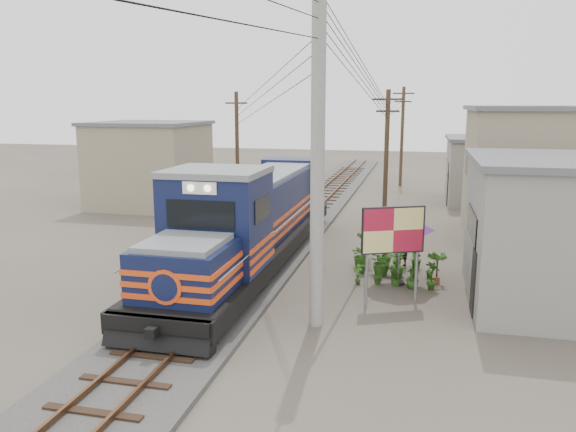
% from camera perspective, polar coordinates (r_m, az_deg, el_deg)
% --- Properties ---
extents(ground, '(120.00, 120.00, 0.00)m').
position_cam_1_polar(ground, '(18.02, -8.00, -9.28)').
color(ground, '#473F35').
rests_on(ground, ground).
extents(ballast, '(3.60, 70.00, 0.16)m').
position_cam_1_polar(ballast, '(27.15, -0.37, -1.87)').
color(ballast, '#595651').
rests_on(ballast, ground).
extents(track, '(1.15, 70.00, 0.12)m').
position_cam_1_polar(track, '(27.11, -0.37, -1.50)').
color(track, '#51331E').
rests_on(track, ground).
extents(locomotive, '(3.09, 16.82, 4.17)m').
position_cam_1_polar(locomotive, '(21.82, -3.64, -0.57)').
color(locomotive, black).
rests_on(locomotive, ground).
extents(utility_pole_main, '(0.40, 0.40, 10.00)m').
position_cam_1_polar(utility_pole_main, '(15.47, 3.04, 6.45)').
color(utility_pole_main, '#9E9B93').
rests_on(utility_pole_main, ground).
extents(wooden_pole_mid, '(1.60, 0.24, 7.00)m').
position_cam_1_polar(wooden_pole_mid, '(29.83, 9.95, 6.17)').
color(wooden_pole_mid, '#4C3826').
rests_on(wooden_pole_mid, ground).
extents(wooden_pole_far, '(1.60, 0.24, 7.50)m').
position_cam_1_polar(wooden_pole_far, '(43.75, 11.51, 8.09)').
color(wooden_pole_far, '#4C3826').
rests_on(wooden_pole_far, ground).
extents(wooden_pole_left, '(1.60, 0.24, 7.00)m').
position_cam_1_polar(wooden_pole_left, '(35.59, -5.19, 7.13)').
color(wooden_pole_left, '#4C3826').
rests_on(wooden_pole_left, ground).
extents(power_lines, '(9.65, 19.00, 3.30)m').
position_cam_1_polar(power_lines, '(25.02, -1.55, 14.26)').
color(power_lines, black).
rests_on(power_lines, ground).
extents(shophouse_mid, '(8.40, 7.35, 6.20)m').
position_cam_1_polar(shophouse_mid, '(28.54, 25.92, 3.81)').
color(shophouse_mid, gray).
rests_on(shophouse_mid, ground).
extents(shophouse_back, '(6.30, 6.30, 4.20)m').
position_cam_1_polar(shophouse_back, '(38.20, 20.43, 4.39)').
color(shophouse_back, gray).
rests_on(shophouse_back, ground).
extents(shophouse_left, '(6.30, 6.30, 5.20)m').
position_cam_1_polar(shophouse_left, '(35.79, -13.84, 5.15)').
color(shophouse_left, gray).
rests_on(shophouse_left, ground).
extents(billboard, '(1.92, 0.95, 3.17)m').
position_cam_1_polar(billboard, '(17.90, 10.63, -1.70)').
color(billboard, '#99999E').
rests_on(billboard, ground).
extents(market_umbrella, '(2.41, 2.41, 2.61)m').
position_cam_1_polar(market_umbrella, '(19.89, 11.35, -0.51)').
color(market_umbrella, black).
rests_on(market_umbrella, ground).
extents(vendor, '(0.72, 0.69, 1.65)m').
position_cam_1_polar(vendor, '(22.42, 11.50, -3.02)').
color(vendor, black).
rests_on(vendor, ground).
extents(plant_nursery, '(3.55, 3.14, 1.04)m').
position_cam_1_polar(plant_nursery, '(21.40, 10.11, -4.65)').
color(plant_nursery, '#2E5E1B').
rests_on(plant_nursery, ground).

